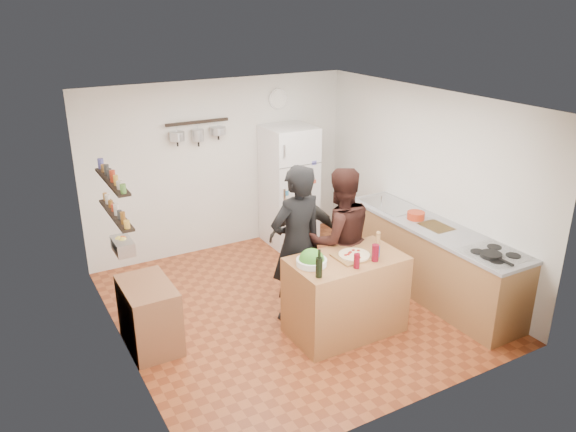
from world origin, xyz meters
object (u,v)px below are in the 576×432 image
wine_bottle (319,267)px  pepper_mill (378,241)px  skillet (491,255)px  person_back (304,237)px  prep_island (345,295)px  red_bowl (416,215)px  side_table (149,315)px  wall_clock (278,99)px  counter_run (431,260)px  fridge (289,186)px  salad_bowl (312,262)px  salt_canister (376,252)px  person_center (339,240)px  person_left (297,245)px

wine_bottle → pepper_mill: bearing=15.9°
skillet → person_back: bearing=124.9°
prep_island → red_bowl: red_bowl is taller
side_table → red_bowl: bearing=-5.2°
skillet → wall_clock: wall_clock is taller
counter_run → wall_clock: size_ratio=8.77×
red_bowl → fridge: bearing=109.1°
wine_bottle → person_back: bearing=65.1°
prep_island → salad_bowl: bearing=173.2°
salt_canister → skillet: bearing=-31.0°
wine_bottle → person_center: 1.05m
red_bowl → wall_clock: bearing=106.6°
salt_canister → person_left: bearing=133.7°
person_back → skillet: bearing=147.9°
skillet → pepper_mill: bearing=138.4°
counter_run → side_table: counter_run is taller
skillet → fridge: bearing=101.2°
wall_clock → red_bowl: bearing=-73.4°
skillet → red_bowl: (0.05, 1.26, 0.02)m
person_left → skillet: bearing=136.7°
pepper_mill → fridge: size_ratio=0.09×
person_left → prep_island: bearing=115.4°
red_bowl → wall_clock: 2.72m
skillet → person_center: bearing=131.2°
counter_run → skillet: (-0.10, -0.98, 0.49)m
salt_canister → person_back: person_back is taller
salt_canister → counter_run: bearing=16.4°
wine_bottle → salt_canister: size_ratio=1.80×
prep_island → side_table: bearing=157.8°
side_table → counter_run: bearing=-9.7°
prep_island → salad_bowl: 0.65m
salt_canister → person_center: person_center is taller
wine_bottle → person_left: person_left is taller
salad_bowl → prep_island: bearing=-6.8°
person_left → wall_clock: wall_clock is taller
prep_island → fridge: bearing=74.3°
skillet → salad_bowl: bearing=155.6°
person_center → person_left: bearing=8.2°
side_table → skillet: bearing=-25.1°
salad_bowl → red_bowl: size_ratio=1.47×
person_left → wall_clock: size_ratio=6.23×
person_left → counter_run: 1.87m
wine_bottle → counter_run: wine_bottle is taller
red_bowl → side_table: bearing=174.8°
person_left → counter_run: size_ratio=0.71×
pepper_mill → red_bowl: pepper_mill is taller
salad_bowl → side_table: size_ratio=0.41×
wine_bottle → wall_clock: 3.49m
side_table → fridge: bearing=32.5°
skillet → wall_clock: bearing=100.2°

